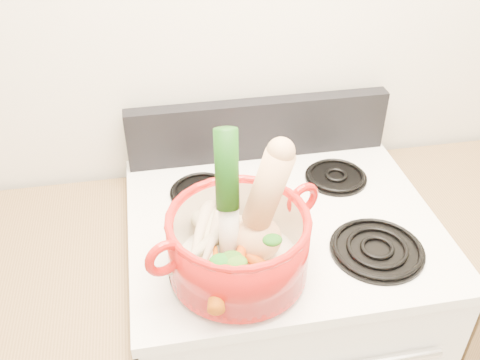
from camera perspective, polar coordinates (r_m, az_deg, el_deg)
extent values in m
cube|color=silver|center=(1.49, 1.79, 15.09)|extent=(3.50, 0.02, 2.60)
cube|color=white|center=(1.73, 3.76, -16.55)|extent=(0.76, 0.65, 0.92)
cube|color=white|center=(1.39, 4.52, -4.53)|extent=(0.78, 0.67, 0.03)
cube|color=black|center=(1.56, 2.00, 5.48)|extent=(0.76, 0.05, 0.18)
cylinder|color=black|center=(1.23, -2.32, -9.53)|extent=(0.22, 0.22, 0.02)
cylinder|color=black|center=(1.31, 14.42, -7.09)|extent=(0.22, 0.22, 0.02)
cylinder|color=black|center=(1.45, -4.09, -1.16)|extent=(0.17, 0.17, 0.02)
cylinder|color=black|center=(1.53, 10.20, 0.43)|extent=(0.17, 0.17, 0.02)
cylinder|color=#AE120E|center=(1.16, -0.18, -6.91)|extent=(0.40, 0.40, 0.15)
torus|color=#AE120E|center=(1.07, -8.06, -8.25)|extent=(0.09, 0.05, 0.08)
torus|color=#AE120E|center=(1.21, 6.71, -2.06)|extent=(0.09, 0.05, 0.08)
cylinder|color=silver|center=(1.10, -1.22, -1.99)|extent=(0.06, 0.12, 0.32)
ellipsoid|color=tan|center=(1.24, 0.99, -4.88)|extent=(0.09, 0.07, 0.05)
cone|color=beige|center=(1.19, -2.54, -6.81)|extent=(0.12, 0.23, 0.06)
cone|color=beige|center=(1.17, -3.31, -7.41)|extent=(0.07, 0.23, 0.07)
cone|color=beige|center=(1.19, -2.31, -6.08)|extent=(0.13, 0.17, 0.05)
cone|color=beige|center=(1.16, -4.66, -7.55)|extent=(0.15, 0.12, 0.05)
cone|color=beige|center=(1.19, -4.25, -5.36)|extent=(0.11, 0.21, 0.06)
cone|color=beige|center=(1.19, -2.62, -5.24)|extent=(0.13, 0.23, 0.06)
cone|color=red|center=(1.14, -0.68, -9.83)|extent=(0.06, 0.15, 0.04)
cone|color=#D8640A|center=(1.12, -2.60, -10.43)|extent=(0.06, 0.17, 0.05)
cone|color=#CF5B0A|center=(1.16, 0.19, -7.80)|extent=(0.12, 0.15, 0.05)
cone|color=#BB5509|center=(1.13, -0.07, -8.94)|extent=(0.07, 0.16, 0.05)
cone|color=#DC460B|center=(1.14, 0.05, -8.05)|extent=(0.10, 0.18, 0.05)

